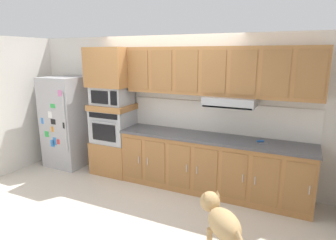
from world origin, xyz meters
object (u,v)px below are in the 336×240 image
object	(u,v)px
built_in_oven	(113,126)
refrigerator	(67,122)
microwave	(112,95)
dog	(221,221)
screwdriver	(261,141)

from	to	relation	value
built_in_oven	refrigerator	bearing A→B (deg)	-176.38
microwave	dog	bearing A→B (deg)	-31.11
microwave	dog	size ratio (longest dim) A/B	0.88
refrigerator	built_in_oven	distance (m)	1.07
refrigerator	microwave	size ratio (longest dim) A/B	2.73
dog	built_in_oven	bearing A→B (deg)	16.20
microwave	dog	distance (m)	3.00
refrigerator	dog	size ratio (longest dim) A/B	2.41
refrigerator	dog	xyz separation A→B (m)	(3.49, -1.39, -0.44)
refrigerator	screwdriver	world-z (taller)	refrigerator
built_in_oven	microwave	bearing A→B (deg)	-0.77
dog	screwdriver	bearing A→B (deg)	-49.84
refrigerator	built_in_oven	bearing A→B (deg)	3.62
screwdriver	dog	distance (m)	1.58
built_in_oven	dog	xyz separation A→B (m)	(2.42, -1.46, -0.46)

